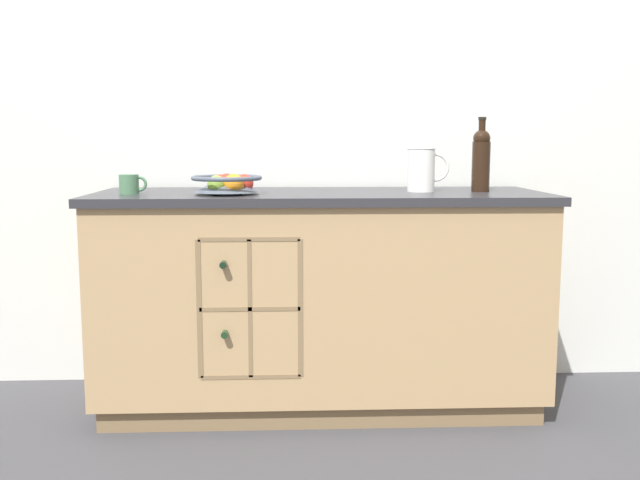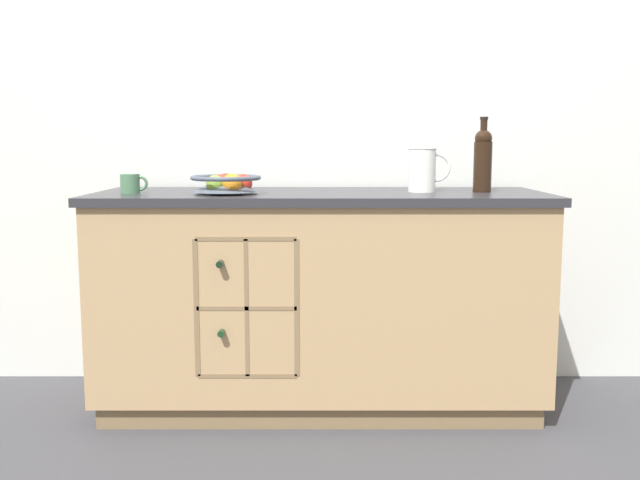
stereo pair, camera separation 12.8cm
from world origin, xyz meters
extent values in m
plane|color=#424247|center=(0.00, 0.00, 0.00)|extent=(14.00, 14.00, 0.00)
cube|color=silver|center=(0.00, 0.39, 1.27)|extent=(4.40, 0.06, 2.55)
cube|color=olive|center=(0.00, 0.00, 0.04)|extent=(1.78, 0.58, 0.09)
cube|color=tan|center=(0.00, 0.00, 0.49)|extent=(1.84, 0.64, 0.80)
cube|color=#2D2D33|center=(0.00, 0.00, 0.91)|extent=(1.88, 0.68, 0.03)
cube|color=olive|center=(-0.28, -0.22, 0.50)|extent=(0.39, 0.01, 0.54)
cube|color=olive|center=(-0.47, -0.27, 0.50)|extent=(0.02, 0.10, 0.54)
cube|color=olive|center=(-0.09, -0.27, 0.50)|extent=(0.02, 0.10, 0.54)
cube|color=olive|center=(-0.28, -0.27, 0.23)|extent=(0.39, 0.10, 0.02)
cube|color=olive|center=(-0.28, -0.27, 0.50)|extent=(0.39, 0.10, 0.02)
cube|color=olive|center=(-0.28, -0.27, 0.77)|extent=(0.39, 0.10, 0.02)
cube|color=olive|center=(-0.28, -0.27, 0.50)|extent=(0.02, 0.10, 0.54)
cylinder|color=#19381E|center=(-0.38, -0.17, 0.41)|extent=(0.07, 0.20, 0.07)
cylinder|color=#19381E|center=(-0.38, -0.31, 0.41)|extent=(0.03, 0.09, 0.03)
cylinder|color=black|center=(-0.38, -0.18, 0.68)|extent=(0.07, 0.20, 0.07)
cylinder|color=black|center=(-0.38, -0.32, 0.68)|extent=(0.03, 0.08, 0.03)
cylinder|color=#4C5666|center=(-0.38, -0.11, 0.93)|extent=(0.13, 0.13, 0.01)
cone|color=#4C5666|center=(-0.38, -0.11, 0.97)|extent=(0.26, 0.26, 0.06)
torus|color=#4C5666|center=(-0.38, -0.11, 0.99)|extent=(0.28, 0.28, 0.02)
sphere|color=red|center=(-0.41, -0.06, 0.97)|extent=(0.07, 0.07, 0.07)
sphere|color=red|center=(-0.38, -0.11, 0.97)|extent=(0.08, 0.08, 0.08)
sphere|color=red|center=(-0.31, -0.12, 0.97)|extent=(0.07, 0.07, 0.07)
sphere|color=#7FA838|center=(-0.42, -0.17, 0.97)|extent=(0.07, 0.07, 0.07)
sphere|color=orange|center=(-0.35, -0.17, 0.97)|extent=(0.08, 0.08, 0.08)
cylinder|color=white|center=(0.43, 0.01, 1.02)|extent=(0.11, 0.11, 0.19)
torus|color=white|center=(0.43, 0.01, 1.11)|extent=(0.12, 0.12, 0.01)
torus|color=white|center=(0.49, 0.01, 1.03)|extent=(0.12, 0.01, 0.12)
cylinder|color=#4C7A56|center=(-0.77, -0.08, 0.96)|extent=(0.08, 0.08, 0.08)
torus|color=#4C7A56|center=(-0.73, -0.08, 0.96)|extent=(0.06, 0.01, 0.06)
cylinder|color=black|center=(0.68, 0.00, 1.03)|extent=(0.08, 0.08, 0.21)
sphere|color=black|center=(0.68, 0.00, 1.15)|extent=(0.07, 0.07, 0.07)
cylinder|color=black|center=(0.68, 0.00, 1.18)|extent=(0.03, 0.03, 0.09)
cylinder|color=black|center=(0.68, 0.00, 1.23)|extent=(0.03, 0.03, 0.01)
camera|label=1|loc=(-0.13, -2.98, 1.13)|focal=40.00mm
camera|label=2|loc=(0.00, -2.99, 1.13)|focal=40.00mm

